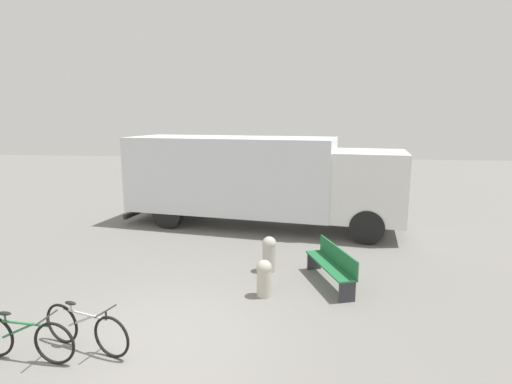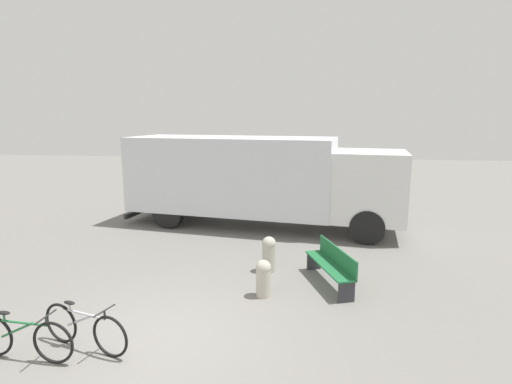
{
  "view_description": "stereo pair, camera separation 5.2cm",
  "coord_description": "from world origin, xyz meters",
  "views": [
    {
      "loc": [
        2.27,
        -5.78,
        3.6
      ],
      "look_at": [
        1.03,
        4.8,
        1.61
      ],
      "focal_mm": 28.0,
      "sensor_mm": 36.0,
      "label": 1
    },
    {
      "loc": [
        2.32,
        -5.78,
        3.6
      ],
      "look_at": [
        1.03,
        4.8,
        1.61
      ],
      "focal_mm": 28.0,
      "sensor_mm": 36.0,
      "label": 2
    }
  ],
  "objects": [
    {
      "name": "park_bench",
      "position": [
        2.97,
        2.61,
        0.47
      ],
      "size": [
        1.01,
        1.92,
        0.83
      ],
      "rotation": [
        0.0,
        0.0,
        1.91
      ],
      "color": "#1E6638",
      "rests_on": "ground"
    },
    {
      "name": "bicycle_middle",
      "position": [
        -1.04,
        -0.41,
        0.36
      ],
      "size": [
        1.64,
        0.6,
        0.76
      ],
      "rotation": [
        0.0,
        0.0,
        -0.29
      ],
      "color": "black",
      "rests_on": "ground"
    },
    {
      "name": "ground_plane",
      "position": [
        0.0,
        0.0,
        0.0
      ],
      "size": [
        60.0,
        60.0,
        0.0
      ],
      "primitive_type": "plane",
      "color": "slate"
    },
    {
      "name": "delivery_truck",
      "position": [
        0.81,
        7.21,
        1.67
      ],
      "size": [
        9.28,
        3.76,
        2.96
      ],
      "rotation": [
        0.0,
        0.0,
        -0.15
      ],
      "color": "silver",
      "rests_on": "ground"
    },
    {
      "name": "bicycle_near",
      "position": [
        -1.81,
        -0.78,
        0.36
      ],
      "size": [
        1.7,
        0.44,
        0.76
      ],
      "rotation": [
        0.0,
        0.0,
        -0.07
      ],
      "color": "black",
      "rests_on": "ground"
    },
    {
      "name": "bollard_far_bench",
      "position": [
        1.53,
        3.18,
        0.46
      ],
      "size": [
        0.33,
        0.33,
        0.85
      ],
      "color": "#B2AD9E",
      "rests_on": "ground"
    },
    {
      "name": "bollard_near_bench",
      "position": [
        1.54,
        1.83,
        0.42
      ],
      "size": [
        0.32,
        0.32,
        0.77
      ],
      "color": "#B2AD9E",
      "rests_on": "ground"
    }
  ]
}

